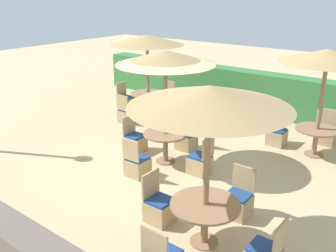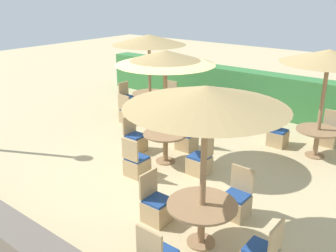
{
  "view_description": "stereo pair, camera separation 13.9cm",
  "coord_description": "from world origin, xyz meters",
  "px_view_note": "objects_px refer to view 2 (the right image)",
  "views": [
    {
      "loc": [
        5.14,
        -6.09,
        3.99
      ],
      "look_at": [
        0.0,
        0.6,
        0.9
      ],
      "focal_mm": 40.0,
      "sensor_mm": 36.0,
      "label": 1
    },
    {
      "loc": [
        5.25,
        -6.01,
        3.99
      ],
      "look_at": [
        0.0,
        0.6,
        0.9
      ],
      "focal_mm": 40.0,
      "sensor_mm": 36.0,
      "label": 2
    }
  ],
  "objects_px": {
    "parasol_front_right": "(206,98)",
    "round_table_front_right": "(202,212)",
    "patio_chair_center_south": "(137,165)",
    "round_table_back_left": "(150,97)",
    "patio_chair_back_right_west": "(277,136)",
    "patio_chair_back_left_south": "(129,114)",
    "round_table_center": "(165,139)",
    "round_table_back_right": "(317,135)",
    "patio_chair_center_west": "(135,141)",
    "patio_chair_front_right_west": "(157,208)",
    "patio_chair_center_east": "(200,163)",
    "parasol_center": "(165,58)",
    "parasol_back_right": "(329,57)",
    "patio_chair_back_left_west": "(128,101)",
    "patio_chair_front_right_north": "(236,203)",
    "parasol_back_left": "(149,40)",
    "patio_chair_center_north": "(187,139)",
    "patio_chair_back_left_east": "(176,113)",
    "patio_chair_back_left_north": "(168,100)",
    "patio_chair_back_right_north": "(328,136)"
  },
  "relations": [
    {
      "from": "patio_chair_center_east",
      "to": "parasol_center",
      "type": "bearing_deg",
      "value": 89.51
    },
    {
      "from": "round_table_center",
      "to": "round_table_back_right",
      "type": "height_order",
      "value": "round_table_center"
    },
    {
      "from": "round_table_front_right",
      "to": "patio_chair_back_left_east",
      "type": "relative_size",
      "value": 1.24
    },
    {
      "from": "round_table_front_right",
      "to": "patio_chair_back_right_west",
      "type": "bearing_deg",
      "value": 98.57
    },
    {
      "from": "patio_chair_front_right_west",
      "to": "round_table_front_right",
      "type": "bearing_deg",
      "value": 87.68
    },
    {
      "from": "patio_chair_center_south",
      "to": "round_table_back_right",
      "type": "bearing_deg",
      "value": 51.73
    },
    {
      "from": "patio_chair_back_left_west",
      "to": "patio_chair_back_right_west",
      "type": "distance_m",
      "value": 5.5
    },
    {
      "from": "patio_chair_center_east",
      "to": "patio_chair_back_left_east",
      "type": "bearing_deg",
      "value": 46.06
    },
    {
      "from": "patio_chair_back_right_west",
      "to": "patio_chair_center_west",
      "type": "bearing_deg",
      "value": -46.1
    },
    {
      "from": "patio_chair_back_left_west",
      "to": "patio_chair_back_right_west",
      "type": "relative_size",
      "value": 1.0
    },
    {
      "from": "parasol_front_right",
      "to": "patio_chair_back_right_west",
      "type": "bearing_deg",
      "value": 98.57
    },
    {
      "from": "round_table_front_right",
      "to": "parasol_front_right",
      "type": "bearing_deg",
      "value": -26.57
    },
    {
      "from": "patio_chair_front_right_west",
      "to": "patio_chair_center_south",
      "type": "distance_m",
      "value": 1.85
    },
    {
      "from": "patio_chair_center_west",
      "to": "round_table_back_left",
      "type": "distance_m",
      "value": 3.03
    },
    {
      "from": "patio_chair_front_right_west",
      "to": "round_table_back_left",
      "type": "height_order",
      "value": "patio_chair_front_right_west"
    },
    {
      "from": "patio_chair_back_left_west",
      "to": "patio_chair_back_left_east",
      "type": "distance_m",
      "value": 2.14
    },
    {
      "from": "round_table_back_left",
      "to": "patio_chair_back_right_north",
      "type": "height_order",
      "value": "patio_chair_back_right_north"
    },
    {
      "from": "patio_chair_center_north",
      "to": "patio_chair_center_east",
      "type": "distance_m",
      "value": 1.44
    },
    {
      "from": "patio_chair_center_north",
      "to": "patio_chair_back_left_west",
      "type": "distance_m",
      "value": 4.05
    },
    {
      "from": "patio_chair_back_left_south",
      "to": "round_table_center",
      "type": "bearing_deg",
      "value": -29.19
    },
    {
      "from": "patio_chair_back_left_south",
      "to": "patio_chair_center_east",
      "type": "bearing_deg",
      "value": -22.29
    },
    {
      "from": "patio_chair_center_west",
      "to": "patio_chair_back_left_west",
      "type": "bearing_deg",
      "value": -132.78
    },
    {
      "from": "parasol_back_right",
      "to": "patio_chair_back_right_west",
      "type": "xyz_separation_m",
      "value": [
        -1.05,
        0.06,
        -2.25
      ]
    },
    {
      "from": "patio_chair_center_north",
      "to": "patio_chair_back_right_north",
      "type": "xyz_separation_m",
      "value": [
        2.84,
        2.62,
        0.0
      ]
    },
    {
      "from": "parasol_front_right",
      "to": "patio_chair_back_left_south",
      "type": "bearing_deg",
      "value": 145.08
    },
    {
      "from": "round_table_center",
      "to": "patio_chair_back_left_north",
      "type": "bearing_deg",
      "value": 127.49
    },
    {
      "from": "patio_chair_front_right_north",
      "to": "patio_chair_center_south",
      "type": "height_order",
      "value": "same"
    },
    {
      "from": "patio_chair_back_right_west",
      "to": "patio_chair_back_left_south",
      "type": "bearing_deg",
      "value": -75.62
    },
    {
      "from": "parasol_front_right",
      "to": "parasol_back_left",
      "type": "relative_size",
      "value": 1.01
    },
    {
      "from": "patio_chair_back_left_west",
      "to": "patio_chair_back_left_south",
      "type": "relative_size",
      "value": 1.0
    },
    {
      "from": "round_table_center",
      "to": "patio_chair_center_west",
      "type": "relative_size",
      "value": 1.15
    },
    {
      "from": "parasol_center",
      "to": "patio_chair_center_south",
      "type": "relative_size",
      "value": 2.93
    },
    {
      "from": "patio_chair_center_south",
      "to": "patio_chair_back_right_north",
      "type": "relative_size",
      "value": 1.0
    },
    {
      "from": "patio_chair_center_south",
      "to": "patio_chair_back_right_west",
      "type": "xyz_separation_m",
      "value": [
        1.78,
        3.65,
        0.0
      ]
    },
    {
      "from": "patio_chair_back_left_west",
      "to": "patio_chair_front_right_west",
      "type": "bearing_deg",
      "value": 48.58
    },
    {
      "from": "patio_chair_back_left_north",
      "to": "patio_chair_center_east",
      "type": "bearing_deg",
      "value": 136.38
    },
    {
      "from": "patio_chair_center_east",
      "to": "round_table_back_right",
      "type": "distance_m",
      "value": 3.17
    },
    {
      "from": "round_table_center",
      "to": "patio_chair_center_south",
      "type": "distance_m",
      "value": 1.03
    },
    {
      "from": "patio_chair_front_right_north",
      "to": "parasol_center",
      "type": "distance_m",
      "value": 3.53
    },
    {
      "from": "patio_chair_center_south",
      "to": "round_table_back_left",
      "type": "relative_size",
      "value": 0.8
    },
    {
      "from": "patio_chair_front_right_north",
      "to": "parasol_back_left",
      "type": "height_order",
      "value": "parasol_back_left"
    },
    {
      "from": "parasol_back_right",
      "to": "patio_chair_front_right_north",
      "type": "bearing_deg",
      "value": -94.4
    },
    {
      "from": "parasol_front_right",
      "to": "round_table_front_right",
      "type": "bearing_deg",
      "value": 153.43
    },
    {
      "from": "parasol_center",
      "to": "patio_chair_back_left_east",
      "type": "relative_size",
      "value": 2.93
    },
    {
      "from": "patio_chair_front_right_north",
      "to": "patio_chair_center_west",
      "type": "height_order",
      "value": "same"
    },
    {
      "from": "parasol_front_right",
      "to": "patio_chair_back_left_west",
      "type": "xyz_separation_m",
      "value": [
        -6.21,
        4.64,
        -2.26
      ]
    },
    {
      "from": "parasol_back_left",
      "to": "patio_chair_back_left_south",
      "type": "distance_m",
      "value": 2.44
    },
    {
      "from": "round_table_back_left",
      "to": "round_table_back_right",
      "type": "bearing_deg",
      "value": 0.91
    },
    {
      "from": "patio_chair_front_right_west",
      "to": "round_table_center",
      "type": "bearing_deg",
      "value": -144.79
    },
    {
      "from": "round_table_center",
      "to": "patio_chair_back_right_north",
      "type": "bearing_deg",
      "value": 52.09
    }
  ]
}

